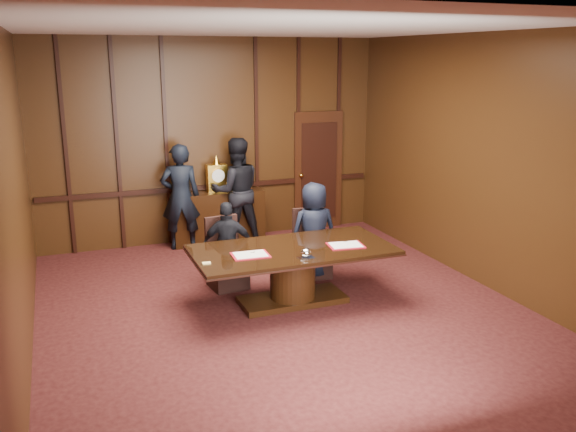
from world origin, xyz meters
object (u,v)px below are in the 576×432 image
Objects in this scene: signatory_right at (314,230)px; sideboard at (218,215)px; witness_right at (236,191)px; conference_table at (293,266)px; signatory_left at (228,246)px; witness_left at (181,197)px.

sideboard is at bearing -67.72° from signatory_right.
conference_table is at bearing 91.77° from witness_right.
witness_left reaches higher than signatory_left.
witness_right is at bearing 88.31° from conference_table.
signatory_right is (1.30, 0.00, 0.09)m from signatory_left.
sideboard reaches higher than signatory_left.
sideboard is 0.89× the size of witness_left.
conference_table is 1.42× the size of witness_right.
conference_table is at bearing 52.17° from signatory_right.
witness_left is (-1.53, 2.08, 0.18)m from signatory_right.
signatory_right is (0.86, -2.24, 0.23)m from sideboard.
signatory_right reaches higher than signatory_left.
signatory_left is (-0.65, 0.80, 0.11)m from conference_table.
witness_left is at bearing -66.93° from signatory_left.
sideboard is at bearing 93.94° from conference_table.
conference_table is at bearing 116.13° from witness_left.
signatory_left is 0.68× the size of witness_right.
witness_right reaches higher than witness_left.
witness_right reaches higher than sideboard.
witness_right is at bearing -92.76° from signatory_left.
witness_left is at bearing 107.03° from conference_table.
signatory_left is at bearing 73.97° from witness_right.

